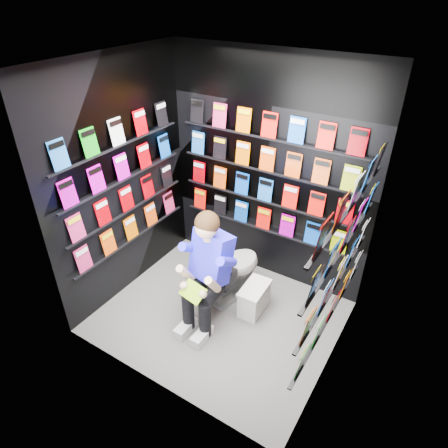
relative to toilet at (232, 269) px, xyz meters
The scene contains 14 objects.
floor 0.54m from the toilet, 78.72° to the right, with size 2.40×2.40×0.00m, color #5A5A58.
ceiling 2.27m from the toilet, 78.72° to the right, with size 2.40×2.40×0.00m, color white.
wall_back 1.12m from the toilet, 82.79° to the left, with size 2.40×0.04×2.60m, color black.
wall_front 1.67m from the toilet, 86.81° to the right, with size 2.40×0.04×2.60m, color black.
wall_left 1.51m from the toilet, 160.93° to the right, with size 0.04×2.00×2.60m, color black.
wall_right 1.63m from the toilet, 16.90° to the right, with size 0.04×2.00×2.60m, color black.
comics_back 1.11m from the toilet, 82.42° to the left, with size 2.10×0.06×1.37m, color #E54C0D, non-canonical shape.
comics_left 1.49m from the toilet, 160.44° to the right, with size 0.06×1.70×1.37m, color #E54C0D, non-canonical shape.
comics_right 1.61m from the toilet, 17.28° to the right, with size 0.06×1.70×1.37m, color #E54C0D, non-canonical shape.
toilet is the anchor object (origin of this frame).
longbox 0.42m from the toilet, 15.46° to the right, with size 0.22×0.40×0.30m, color white.
longbox_lid 0.36m from the toilet, 15.46° to the right, with size 0.24×0.42×0.03m, color white.
reader 0.56m from the toilet, 90.00° to the right, with size 0.54×0.79×1.45m, color #302AF0, non-canonical shape.
held_comic 0.76m from the toilet, 90.00° to the right, with size 0.26×0.01×0.18m, color green.
Camera 1 is at (1.71, -2.63, 3.17)m, focal length 32.00 mm.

